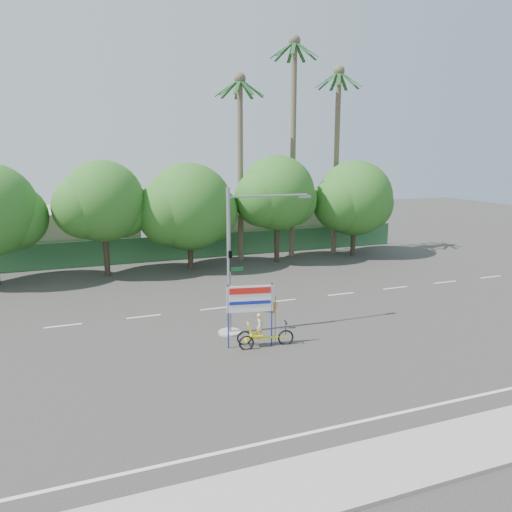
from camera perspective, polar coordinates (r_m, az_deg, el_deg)
name	(u,v)px	position (r m, az deg, el deg)	size (l,w,h in m)	color
ground	(314,357)	(21.82, 6.70, -11.38)	(120.00, 120.00, 0.00)	#33302D
sidewalk_near	(435,452)	(16.30, 19.83, -20.37)	(50.00, 2.40, 0.12)	gray
fence	(192,247)	(41.03, -7.29, 1.06)	(38.00, 0.08, 2.00)	#336B3D
building_left	(60,233)	(44.19, -21.46, 2.42)	(12.00, 8.00, 4.00)	beige
building_right	(263,225)	(47.55, 0.79, 3.60)	(14.00, 8.00, 3.60)	beige
tree_left	(103,204)	(35.96, -17.12, 5.67)	(6.66, 5.60, 8.07)	#473828
tree_center	(189,209)	(36.91, -7.72, 5.30)	(7.62, 6.40, 7.85)	#473828
tree_right	(277,196)	(39.03, 2.37, 6.88)	(6.90, 5.80, 8.36)	#473828
tree_far_right	(354,200)	(42.34, 11.15, 6.25)	(7.38, 6.20, 7.94)	#473828
palm_tall	(293,128)	(41.15, 4.29, 14.40)	(3.73, 3.79, 17.45)	#70604C
palm_mid	(337,142)	(42.96, 9.22, 12.75)	(3.73, 3.79, 15.45)	#70604C
palm_short	(240,148)	(39.40, -1.82, 12.21)	(3.73, 3.79, 14.45)	#70604C
traffic_signal	(235,274)	(23.55, -2.39, -2.07)	(4.72, 1.10, 7.00)	gray
trike_billboard	(256,321)	(22.36, 0.05, -7.42)	(2.99, 1.01, 2.98)	black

